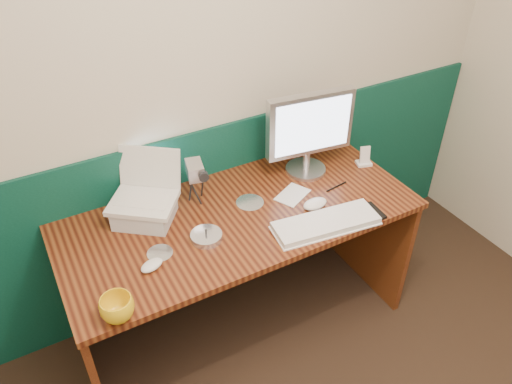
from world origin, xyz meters
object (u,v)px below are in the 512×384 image
laptop (140,183)px  camcorder (196,182)px  desk (241,273)px  mug (117,308)px  monitor (308,133)px  keyboard (326,224)px

laptop → camcorder: size_ratio=1.38×
desk → laptop: 0.71m
desk → camcorder: bearing=123.8°
mug → camcorder: camcorder is taller
desk → monitor: bearing=18.1°
monitor → camcorder: bearing=-176.6°
keyboard → camcorder: camcorder is taller
laptop → monitor: (0.83, -0.02, 0.02)m
laptop → camcorder: laptop is taller
laptop → mug: bearing=-81.0°
camcorder → monitor: bearing=9.1°
monitor → camcorder: 0.59m
laptop → keyboard: 0.81m
camcorder → laptop: bearing=-162.6°
camcorder → keyboard: bearing=-33.7°
mug → monitor: bearing=22.7°
desk → monitor: (0.45, 0.15, 0.59)m
desk → keyboard: bearing=-41.3°
monitor → camcorder: (-0.57, 0.04, -0.12)m
monitor → mug: monitor is taller
keyboard → laptop: bearing=155.2°
desk → camcorder: camcorder is taller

